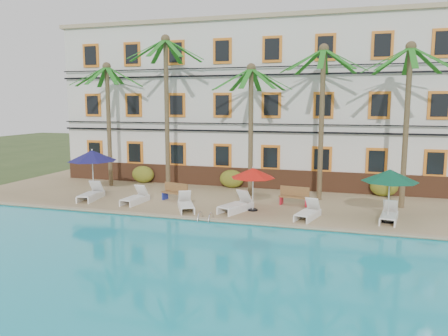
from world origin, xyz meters
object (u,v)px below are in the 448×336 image
(palm_b, at_px, (166,93))
(lounger_a, at_px, (91,194))
(lounger_f, at_px, (389,215))
(lounger_c, at_px, (186,204))
(bench_left, at_px, (176,192))
(palm_a, at_px, (108,107))
(palm_c, at_px, (251,111))
(palm_e, at_px, (408,103))
(lounger_d, at_px, (236,205))
(umbrella_blue, at_px, (92,156))
(umbrella_green, at_px, (390,176))
(lounger_b, at_px, (135,198))
(lounger_e, at_px, (308,212))
(pool_ladder, at_px, (206,220))
(palm_d, at_px, (322,101))
(bench_right, at_px, (294,196))
(umbrella_red, at_px, (253,173))

(palm_b, height_order, lounger_a, palm_b)
(lounger_f, bearing_deg, lounger_c, -176.08)
(lounger_f, relative_size, bench_left, 1.22)
(palm_b, bearing_deg, palm_a, 170.50)
(lounger_c, relative_size, lounger_f, 1.02)
(palm_c, xyz_separation_m, palm_e, (7.84, -0.76, 0.43))
(lounger_a, height_order, lounger_d, lounger_d)
(umbrella_blue, bearing_deg, umbrella_green, -3.59)
(lounger_c, bearing_deg, lounger_b, 167.75)
(palm_b, bearing_deg, lounger_e, -24.50)
(lounger_d, relative_size, bench_left, 1.38)
(lounger_b, bearing_deg, pool_ladder, -25.19)
(umbrella_green, bearing_deg, palm_d, 130.67)
(palm_c, bearing_deg, lounger_e, -48.83)
(palm_c, bearing_deg, lounger_b, -145.30)
(palm_a, xyz_separation_m, palm_c, (9.07, -0.42, -0.19))
(pool_ladder, bearing_deg, lounger_e, 20.57)
(pool_ladder, bearing_deg, lounger_f, 15.31)
(bench_right, xyz_separation_m, pool_ladder, (-3.36, -4.07, -0.47))
(pool_ladder, bearing_deg, umbrella_red, 55.78)
(lounger_e, distance_m, bench_left, 7.30)
(bench_left, bearing_deg, palm_b, 122.47)
(lounger_f, distance_m, bench_right, 4.79)
(palm_d, distance_m, lounger_f, 6.91)
(palm_b, distance_m, palm_c, 4.96)
(lounger_c, bearing_deg, lounger_d, 11.56)
(palm_b, bearing_deg, palm_c, 3.33)
(umbrella_red, xyz_separation_m, bench_right, (1.76, 1.73, -1.35))
(palm_c, relative_size, palm_d, 0.89)
(pool_ladder, bearing_deg, umbrella_green, 14.45)
(umbrella_green, xyz_separation_m, bench_right, (-4.30, 2.10, -1.56))
(lounger_b, bearing_deg, palm_b, 83.75)
(lounger_a, bearing_deg, lounger_b, -2.30)
(lounger_e, relative_size, bench_left, 1.23)
(lounger_f, height_order, pool_ladder, lounger_f)
(umbrella_blue, distance_m, lounger_d, 8.69)
(palm_a, relative_size, lounger_b, 3.94)
(palm_b, relative_size, lounger_b, 4.63)
(palm_d, xyz_separation_m, lounger_c, (-5.97, -4.21, -4.93))
(umbrella_red, relative_size, bench_right, 1.39)
(palm_e, distance_m, lounger_a, 16.69)
(umbrella_red, bearing_deg, umbrella_blue, 176.32)
(umbrella_blue, height_order, lounger_b, umbrella_blue)
(palm_d, xyz_separation_m, lounger_a, (-11.70, -3.44, -4.91))
(lounger_f, bearing_deg, palm_c, 152.71)
(umbrella_blue, xyz_separation_m, umbrella_red, (9.13, -0.59, -0.44))
(umbrella_red, height_order, lounger_c, umbrella_red)
(lounger_a, bearing_deg, palm_e, 9.89)
(umbrella_blue, bearing_deg, lounger_d, -6.49)
(palm_b, height_order, lounger_c, palm_b)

